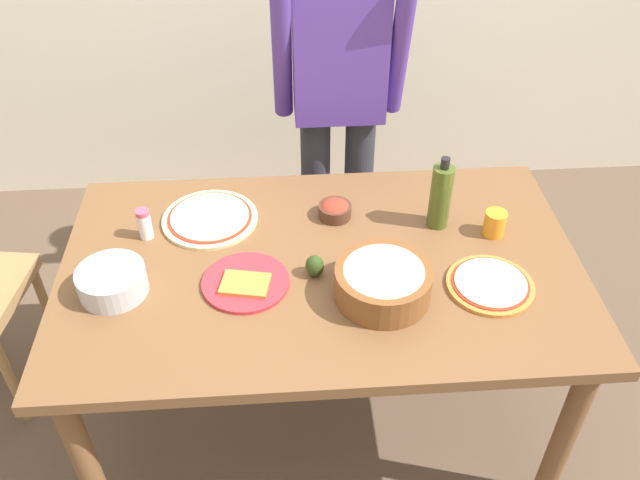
{
  "coord_description": "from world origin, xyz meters",
  "views": [
    {
      "loc": [
        -0.11,
        -1.52,
        2.13
      ],
      "look_at": [
        0.0,
        0.05,
        0.81
      ],
      "focal_mm": 37.29,
      "sensor_mm": 36.0,
      "label": 1
    }
  ],
  "objects_px": {
    "dining_table": "(321,284)",
    "small_sauce_bowl": "(335,209)",
    "plate_with_slice": "(246,282)",
    "popcorn_bowl": "(383,280)",
    "salt_shaker": "(145,224)",
    "mixing_bowl_steel": "(112,281)",
    "person_cook": "(339,93)",
    "olive_oil_bottle": "(441,196)",
    "cup_orange": "(495,223)",
    "pizza_raw_on_board": "(210,218)",
    "avocado": "(315,266)",
    "pizza_cooked_on_tray": "(490,284)"
  },
  "relations": [
    {
      "from": "olive_oil_bottle",
      "to": "cup_orange",
      "type": "relative_size",
      "value": 3.01
    },
    {
      "from": "person_cook",
      "to": "small_sauce_bowl",
      "type": "xyz_separation_m",
      "value": [
        -0.06,
        -0.53,
        -0.15
      ]
    },
    {
      "from": "pizza_raw_on_board",
      "to": "plate_with_slice",
      "type": "relative_size",
      "value": 1.22
    },
    {
      "from": "plate_with_slice",
      "to": "popcorn_bowl",
      "type": "bearing_deg",
      "value": -10.67
    },
    {
      "from": "person_cook",
      "to": "salt_shaker",
      "type": "bearing_deg",
      "value": -138.63
    },
    {
      "from": "olive_oil_bottle",
      "to": "popcorn_bowl",
      "type": "bearing_deg",
      "value": -125.36
    },
    {
      "from": "person_cook",
      "to": "mixing_bowl_steel",
      "type": "xyz_separation_m",
      "value": [
        -0.73,
        -0.84,
        -0.14
      ]
    },
    {
      "from": "cup_orange",
      "to": "pizza_cooked_on_tray",
      "type": "bearing_deg",
      "value": -107.06
    },
    {
      "from": "pizza_raw_on_board",
      "to": "olive_oil_bottle",
      "type": "distance_m",
      "value": 0.76
    },
    {
      "from": "olive_oil_bottle",
      "to": "pizza_cooked_on_tray",
      "type": "bearing_deg",
      "value": -72.51
    },
    {
      "from": "dining_table",
      "to": "cup_orange",
      "type": "xyz_separation_m",
      "value": [
        0.56,
        0.1,
        0.13
      ]
    },
    {
      "from": "pizza_cooked_on_tray",
      "to": "salt_shaker",
      "type": "distance_m",
      "value": 1.09
    },
    {
      "from": "olive_oil_bottle",
      "to": "cup_orange",
      "type": "xyz_separation_m",
      "value": [
        0.17,
        -0.06,
        -0.07
      ]
    },
    {
      "from": "pizza_raw_on_board",
      "to": "cup_orange",
      "type": "xyz_separation_m",
      "value": [
        0.92,
        -0.13,
        0.03
      ]
    },
    {
      "from": "small_sauce_bowl",
      "to": "person_cook",
      "type": "bearing_deg",
      "value": 83.62
    },
    {
      "from": "mixing_bowl_steel",
      "to": "olive_oil_bottle",
      "type": "distance_m",
      "value": 1.04
    },
    {
      "from": "mixing_bowl_steel",
      "to": "pizza_raw_on_board",
      "type": "bearing_deg",
      "value": 50.73
    },
    {
      "from": "dining_table",
      "to": "olive_oil_bottle",
      "type": "xyz_separation_m",
      "value": [
        0.39,
        0.17,
        0.2
      ]
    },
    {
      "from": "cup_orange",
      "to": "avocado",
      "type": "height_order",
      "value": "cup_orange"
    },
    {
      "from": "olive_oil_bottle",
      "to": "cup_orange",
      "type": "bearing_deg",
      "value": -20.33
    },
    {
      "from": "dining_table",
      "to": "pizza_cooked_on_tray",
      "type": "xyz_separation_m",
      "value": [
        0.49,
        -0.14,
        0.1
      ]
    },
    {
      "from": "dining_table",
      "to": "person_cook",
      "type": "distance_m",
      "value": 0.81
    },
    {
      "from": "dining_table",
      "to": "pizza_raw_on_board",
      "type": "bearing_deg",
      "value": 146.19
    },
    {
      "from": "salt_shaker",
      "to": "popcorn_bowl",
      "type": "bearing_deg",
      "value": -24.03
    },
    {
      "from": "mixing_bowl_steel",
      "to": "olive_oil_bottle",
      "type": "xyz_separation_m",
      "value": [
        1.01,
        0.25,
        0.07
      ]
    },
    {
      "from": "person_cook",
      "to": "cup_orange",
      "type": "distance_m",
      "value": 0.8
    },
    {
      "from": "person_cook",
      "to": "salt_shaker",
      "type": "relative_size",
      "value": 15.28
    },
    {
      "from": "pizza_raw_on_board",
      "to": "plate_with_slice",
      "type": "bearing_deg",
      "value": -68.8
    },
    {
      "from": "dining_table",
      "to": "small_sauce_bowl",
      "type": "bearing_deg",
      "value": 74.84
    },
    {
      "from": "mixing_bowl_steel",
      "to": "cup_orange",
      "type": "xyz_separation_m",
      "value": [
        1.18,
        0.19,
        0.0
      ]
    },
    {
      "from": "mixing_bowl_steel",
      "to": "avocado",
      "type": "height_order",
      "value": "mixing_bowl_steel"
    },
    {
      "from": "plate_with_slice",
      "to": "salt_shaker",
      "type": "relative_size",
      "value": 2.45
    },
    {
      "from": "plate_with_slice",
      "to": "popcorn_bowl",
      "type": "relative_size",
      "value": 0.93
    },
    {
      "from": "person_cook",
      "to": "plate_with_slice",
      "type": "distance_m",
      "value": 0.92
    },
    {
      "from": "dining_table",
      "to": "avocado",
      "type": "xyz_separation_m",
      "value": [
        -0.02,
        -0.05,
        0.13
      ]
    },
    {
      "from": "person_cook",
      "to": "mixing_bowl_steel",
      "type": "height_order",
      "value": "person_cook"
    },
    {
      "from": "popcorn_bowl",
      "to": "pizza_cooked_on_tray",
      "type": "bearing_deg",
      "value": 2.7
    },
    {
      "from": "pizza_cooked_on_tray",
      "to": "avocado",
      "type": "distance_m",
      "value": 0.52
    },
    {
      "from": "pizza_cooked_on_tray",
      "to": "salt_shaker",
      "type": "xyz_separation_m",
      "value": [
        -1.04,
        0.3,
        0.04
      ]
    },
    {
      "from": "pizza_cooked_on_tray",
      "to": "plate_with_slice",
      "type": "relative_size",
      "value": 1.0
    },
    {
      "from": "dining_table",
      "to": "olive_oil_bottle",
      "type": "relative_size",
      "value": 6.25
    },
    {
      "from": "dining_table",
      "to": "small_sauce_bowl",
      "type": "xyz_separation_m",
      "value": [
        0.06,
        0.23,
        0.12
      ]
    },
    {
      "from": "pizza_raw_on_board",
      "to": "avocado",
      "type": "height_order",
      "value": "avocado"
    },
    {
      "from": "plate_with_slice",
      "to": "avocado",
      "type": "bearing_deg",
      "value": 7.99
    },
    {
      "from": "plate_with_slice",
      "to": "avocado",
      "type": "height_order",
      "value": "avocado"
    },
    {
      "from": "pizza_raw_on_board",
      "to": "dining_table",
      "type": "bearing_deg",
      "value": -33.81
    },
    {
      "from": "pizza_cooked_on_tray",
      "to": "small_sauce_bowl",
      "type": "bearing_deg",
      "value": 139.19
    },
    {
      "from": "person_cook",
      "to": "olive_oil_bottle",
      "type": "relative_size",
      "value": 6.33
    },
    {
      "from": "pizza_cooked_on_tray",
      "to": "cup_orange",
      "type": "distance_m",
      "value": 0.26
    },
    {
      "from": "salt_shaker",
      "to": "mixing_bowl_steel",
      "type": "bearing_deg",
      "value": -104.25
    }
  ]
}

